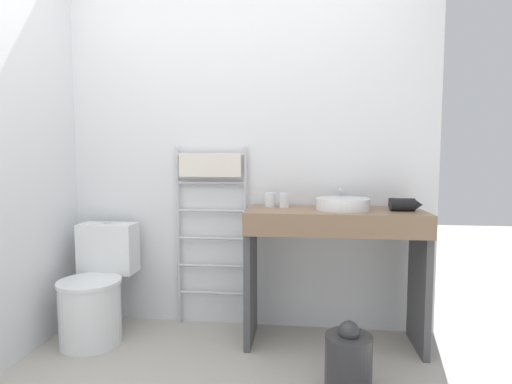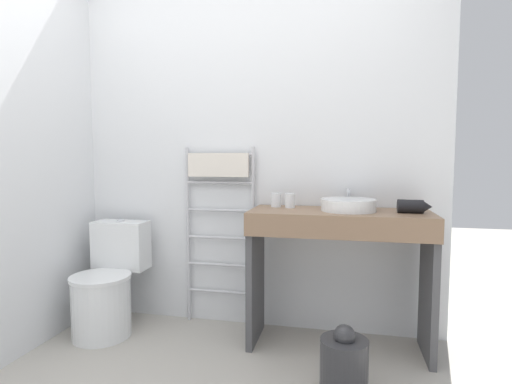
% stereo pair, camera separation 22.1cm
% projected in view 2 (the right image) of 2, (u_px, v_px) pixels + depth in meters
% --- Properties ---
extents(wall_back, '(2.63, 0.12, 2.68)m').
position_uv_depth(wall_back, '(250.00, 134.00, 2.79)').
color(wall_back, silver).
rests_on(wall_back, ground_plane).
extents(wall_side, '(0.12, 2.08, 2.68)m').
position_uv_depth(wall_side, '(10.00, 129.00, 2.32)').
color(wall_side, silver).
rests_on(wall_side, ground_plane).
extents(toilet, '(0.39, 0.54, 0.74)m').
position_uv_depth(toilet, '(107.00, 287.00, 2.68)').
color(toilet, white).
rests_on(toilet, ground_plane).
extents(towel_radiator, '(0.50, 0.06, 1.25)m').
position_uv_depth(towel_radiator, '(219.00, 199.00, 2.77)').
color(towel_radiator, silver).
rests_on(towel_radiator, ground_plane).
extents(vanity_counter, '(1.08, 0.45, 0.85)m').
position_uv_depth(vanity_counter, '(339.00, 254.00, 2.42)').
color(vanity_counter, '#84664C').
rests_on(vanity_counter, ground_plane).
extents(sink_basin, '(0.33, 0.33, 0.07)m').
position_uv_depth(sink_basin, '(348.00, 205.00, 2.41)').
color(sink_basin, white).
rests_on(sink_basin, vanity_counter).
extents(faucet, '(0.02, 0.10, 0.12)m').
position_uv_depth(faucet, '(348.00, 195.00, 2.57)').
color(faucet, silver).
rests_on(faucet, vanity_counter).
extents(cup_near_wall, '(0.07, 0.07, 0.09)m').
position_uv_depth(cup_near_wall, '(276.00, 200.00, 2.61)').
color(cup_near_wall, white).
rests_on(cup_near_wall, vanity_counter).
extents(cup_near_edge, '(0.06, 0.06, 0.09)m').
position_uv_depth(cup_near_edge, '(290.00, 201.00, 2.56)').
color(cup_near_edge, white).
rests_on(cup_near_edge, vanity_counter).
extents(hair_dryer, '(0.19, 0.17, 0.08)m').
position_uv_depth(hair_dryer, '(412.00, 206.00, 2.32)').
color(hair_dryer, black).
rests_on(hair_dryer, vanity_counter).
extents(trash_bin, '(0.23, 0.27, 0.37)m').
position_uv_depth(trash_bin, '(344.00, 367.00, 1.94)').
color(trash_bin, '#333335').
rests_on(trash_bin, ground_plane).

